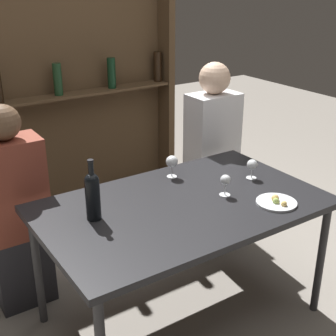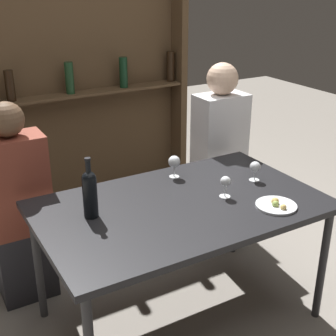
% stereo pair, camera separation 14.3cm
% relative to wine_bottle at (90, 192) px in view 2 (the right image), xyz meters
% --- Properties ---
extents(ground_plane, '(10.00, 10.00, 0.00)m').
position_rel_wine_bottle_xyz_m(ground_plane, '(0.46, -0.10, -0.86)').
color(ground_plane, gray).
extents(dining_table, '(1.48, 0.91, 0.73)m').
position_rel_wine_bottle_xyz_m(dining_table, '(0.46, -0.10, -0.19)').
color(dining_table, black).
rests_on(dining_table, ground_plane).
extents(wine_rack_wall, '(2.06, 0.21, 2.20)m').
position_rel_wine_bottle_xyz_m(wine_rack_wall, '(0.46, 1.63, 0.24)').
color(wine_rack_wall, '#4C3823').
rests_on(wine_rack_wall, ground_plane).
extents(wine_bottle, '(0.07, 0.07, 0.31)m').
position_rel_wine_bottle_xyz_m(wine_bottle, '(0.00, 0.00, 0.00)').
color(wine_bottle, black).
rests_on(wine_bottle, dining_table).
extents(wine_glass_0, '(0.07, 0.07, 0.13)m').
position_rel_wine_bottle_xyz_m(wine_glass_0, '(0.60, 0.21, -0.04)').
color(wine_glass_0, silver).
rests_on(wine_glass_0, dining_table).
extents(wine_glass_1, '(0.06, 0.06, 0.12)m').
position_rel_wine_bottle_xyz_m(wine_glass_1, '(0.70, -0.15, -0.05)').
color(wine_glass_1, silver).
rests_on(wine_glass_1, dining_table).
extents(wine_glass_2, '(0.06, 0.06, 0.12)m').
position_rel_wine_bottle_xyz_m(wine_glass_2, '(0.98, -0.06, -0.05)').
color(wine_glass_2, silver).
rests_on(wine_glass_2, dining_table).
extents(food_plate_0, '(0.21, 0.21, 0.04)m').
position_rel_wine_bottle_xyz_m(food_plate_0, '(0.86, -0.38, -0.13)').
color(food_plate_0, silver).
rests_on(food_plate_0, dining_table).
extents(seated_person_left, '(0.36, 0.22, 1.22)m').
position_rel_wine_bottle_xyz_m(seated_person_left, '(-0.24, 0.54, -0.29)').
color(seated_person_left, '#26262B').
rests_on(seated_person_left, ground_plane).
extents(seated_person_right, '(0.35, 0.22, 1.30)m').
position_rel_wine_bottle_xyz_m(seated_person_right, '(1.17, 0.54, -0.24)').
color(seated_person_right, '#26262B').
rests_on(seated_person_right, ground_plane).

